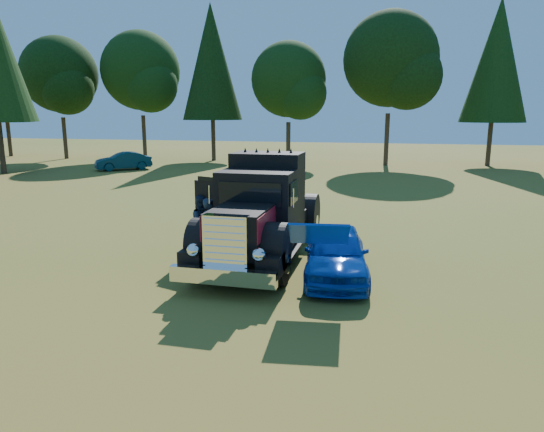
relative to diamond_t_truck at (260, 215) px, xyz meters
The scene contains 7 objects.
ground 2.98m from the diamond_t_truck, 106.04° to the right, with size 120.00×120.00×0.00m, color #465D1B.
treeline 25.85m from the diamond_t_truck, 97.59° to the left, with size 72.10×24.04×13.84m.
diamond_t_truck is the anchor object (origin of this frame).
hotrod_coupe 2.68m from the diamond_t_truck, 27.76° to the right, with size 2.04×4.25×1.89m.
spectator_near 1.49m from the diamond_t_truck, 165.75° to the right, with size 0.65×0.42×1.77m, color #1D2144.
spectator_far 1.85m from the diamond_t_truck, behind, with size 0.86×0.67×1.78m, color #1D1E45.
distant_teal_car 24.92m from the diamond_t_truck, 129.09° to the left, with size 1.40×4.00×1.32m, color #092B3B.
Camera 1 is at (4.26, -10.54, 4.14)m, focal length 32.00 mm.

